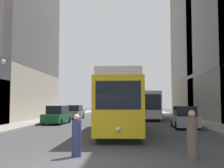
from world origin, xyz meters
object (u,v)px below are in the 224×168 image
at_px(streetcar, 120,103).
at_px(parked_car_left_near, 75,112).
at_px(transit_bus, 148,104).
at_px(parked_car_left_mid, 57,115).
at_px(parked_car_right_far, 185,118).
at_px(pedestrian_on_sidewalk, 192,136).
at_px(pedestrian_crossing_near, 77,137).

xyz_separation_m(streetcar, parked_car_left_near, (-6.56, 16.97, -1.26)).
height_order(transit_bus, parked_car_left_mid, transit_bus).
height_order(parked_car_right_far, pedestrian_on_sidewalk, parked_car_right_far).
height_order(parked_car_left_mid, pedestrian_crossing_near, parked_car_left_mid).
bearing_deg(transit_bus, streetcar, -98.90).
distance_m(parked_car_right_far, pedestrian_on_sidewalk, 12.76).
relative_size(transit_bus, parked_car_left_mid, 2.48).
distance_m(parked_car_left_near, pedestrian_on_sidewalk, 27.67).
relative_size(parked_car_left_mid, pedestrian_crossing_near, 2.95).
xyz_separation_m(parked_car_left_near, parked_car_right_far, (11.82, -13.42, -0.00)).
distance_m(transit_bus, parked_car_left_mid, 13.07).
xyz_separation_m(streetcar, pedestrian_crossing_near, (-1.41, -8.98, -1.34)).
bearing_deg(parked_car_right_far, parked_car_left_mid, -17.68).
bearing_deg(parked_car_left_near, transit_bus, -1.14).
xyz_separation_m(parked_car_right_far, pedestrian_on_sidewalk, (-2.28, -12.55, -0.01)).
xyz_separation_m(transit_bus, pedestrian_on_sidewalk, (-0.24, -25.38, -1.12)).
distance_m(transit_bus, parked_car_left_near, 9.86).
height_order(transit_bus, pedestrian_crossing_near, transit_bus).
distance_m(streetcar, parked_car_left_near, 18.24).
bearing_deg(parked_car_left_mid, transit_bus, 44.06).
relative_size(transit_bus, parked_car_left_near, 2.57).
bearing_deg(pedestrian_on_sidewalk, streetcar, 175.04).
xyz_separation_m(transit_bus, parked_car_left_mid, (-9.78, -8.60, -1.10)).
bearing_deg(streetcar, parked_car_right_far, 33.20).
height_order(parked_car_left_near, parked_car_left_mid, same).
xyz_separation_m(transit_bus, parked_car_right_far, (2.03, -12.83, -1.10)).
distance_m(parked_car_left_near, parked_car_left_mid, 9.19).
relative_size(parked_car_right_far, pedestrian_on_sidewalk, 2.39).
bearing_deg(pedestrian_on_sidewalk, parked_car_left_near, 176.89).
bearing_deg(pedestrian_crossing_near, parked_car_right_far, -130.11).
relative_size(pedestrian_crossing_near, pedestrian_on_sidewalk, 0.91).
height_order(streetcar, pedestrian_crossing_near, streetcar).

